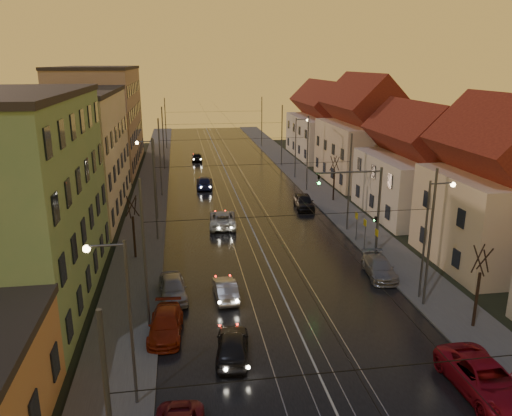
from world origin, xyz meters
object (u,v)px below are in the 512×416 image
street_lamp_1 (430,228)px  driving_car_3 (204,182)px  driving_car_0 (233,345)px  driving_car_4 (197,157)px  street_lamp_3 (298,142)px  driving_car_1 (225,289)px  driving_car_2 (223,219)px  street_lamp_2 (152,172)px  parked_right_0 (485,379)px  parked_left_2 (166,324)px  parked_left_3 (173,288)px  parked_right_2 (304,201)px  parked_right_1 (379,268)px  traffic_light_mast (367,200)px  street_lamp_0 (122,309)px

street_lamp_1 → driving_car_3: 35.01m
driving_car_0 → driving_car_4: (0.35, 54.75, -0.05)m
street_lamp_3 → driving_car_1: size_ratio=2.06×
driving_car_2 → street_lamp_2: bearing=-20.0°
street_lamp_2 → driving_car_3: bearing=65.7°
parked_right_0 → parked_left_2: bearing=151.7°
parked_left_3 → parked_right_2: size_ratio=0.95×
street_lamp_3 → parked_left_2: (-16.70, -38.02, -4.23)m
driving_car_1 → parked_left_3: size_ratio=0.90×
street_lamp_3 → driving_car_2: 22.63m
parked_right_0 → parked_right_1: (0.32, 13.53, -0.11)m
traffic_light_mast → driving_car_0: 18.05m
street_lamp_1 → traffic_light_mast: size_ratio=1.11×
street_lamp_0 → parked_left_3: size_ratio=1.86×
street_lamp_2 → street_lamp_3: size_ratio=1.00×
driving_car_4 → parked_left_2: size_ratio=0.87×
street_lamp_3 → driving_car_2: bearing=-121.8°
driving_car_3 → street_lamp_2: bearing=68.5°
parked_left_3 → parked_right_1: 14.88m
street_lamp_0 → parked_left_3: (1.88, 10.60, -4.15)m
street_lamp_1 → driving_car_4: bearing=104.4°
street_lamp_1 → parked_left_3: street_lamp_1 is taller
parked_right_2 → parked_right_0: bearing=-83.7°
street_lamp_2 → driving_car_0: street_lamp_2 is taller
street_lamp_3 → driving_car_0: (-13.18, -40.84, -4.17)m
street_lamp_3 → driving_car_3: street_lamp_3 is taller
driving_car_3 → parked_right_0: size_ratio=0.87×
parked_left_2 → parked_right_2: (14.05, 23.75, 0.12)m
street_lamp_0 → driving_car_3: (5.60, 40.40, -4.18)m
street_lamp_3 → driving_car_3: 13.77m
street_lamp_3 → driving_car_1: street_lamp_3 is taller
driving_car_1 → parked_right_0: size_ratio=0.70×
driving_car_0 → driving_car_3: (0.57, 37.24, -0.01)m
traffic_light_mast → driving_car_3: traffic_light_mast is taller
driving_car_1 → traffic_light_mast: bearing=-156.0°
driving_car_4 → parked_left_2: (-3.87, -51.93, -0.02)m
street_lamp_3 → driving_car_3: (-12.61, -3.60, -4.18)m
driving_car_0 → street_lamp_3: bearing=-100.5°
traffic_light_mast → parked_right_2: (-1.54, 13.73, -3.83)m
street_lamp_1 → parked_right_1: bearing=111.2°
street_lamp_0 → driving_car_1: street_lamp_0 is taller
parked_right_2 → driving_car_4: bearing=114.7°
driving_car_0 → parked_left_3: bearing=-59.6°
parked_left_3 → street_lamp_3: bearing=58.9°
driving_car_0 → parked_left_3: parked_left_3 is taller
parked_left_2 → traffic_light_mast: bearing=36.6°
street_lamp_1 → parked_left_3: bearing=171.0°
street_lamp_3 → traffic_light_mast: bearing=-92.3°
driving_car_2 → parked_right_2: parked_right_2 is taller
parked_right_2 → parked_left_2: bearing=-115.8°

